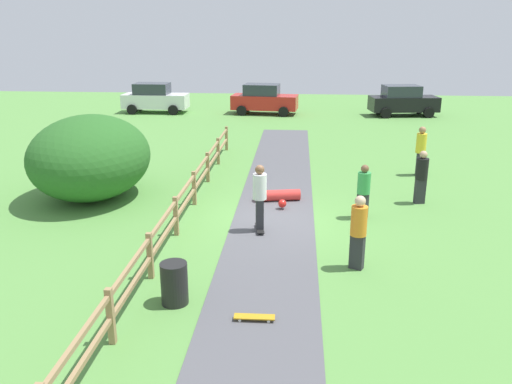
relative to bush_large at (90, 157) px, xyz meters
name	(u,v)px	position (x,y,z in m)	size (l,w,h in m)	color
ground_plane	(273,221)	(6.12, -1.76, -1.38)	(60.00, 60.00, 0.00)	#568E42
asphalt_path	(273,221)	(6.12, -1.76, -1.37)	(2.40, 28.00, 0.02)	#515156
wooden_fence	(186,197)	(3.52, -1.76, -0.71)	(0.12, 18.12, 1.10)	#997A51
bush_large	(90,157)	(0.00, 0.00, 0.00)	(3.83, 4.60, 2.75)	#286023
trash_bin	(174,283)	(4.32, -6.68, -0.93)	(0.56, 0.56, 0.90)	black
skater_riding	(260,194)	(5.77, -2.59, -0.29)	(0.44, 0.82, 1.90)	black
skater_fallen	(278,196)	(6.20, 0.01, -1.18)	(1.48, 1.27, 0.36)	red
skateboard_loose	(254,317)	(6.01, -7.25, -1.29)	(0.80, 0.21, 0.08)	#BF8C19
bystander_yellow	(421,148)	(11.45, 3.64, -0.32)	(0.50, 0.50, 1.89)	#2D2D33
bystander_black	(422,175)	(10.75, 0.23, -0.42)	(0.45, 0.45, 1.74)	#2D2D33
bystander_orange	(358,229)	(8.23, -4.73, -0.38)	(0.51, 0.51, 1.81)	#2D2D33
bystander_green	(364,189)	(8.75, -1.29, -0.48)	(0.54, 0.54, 1.64)	#2D2D33
parked_car_red	(264,99)	(4.55, 17.70, -0.42)	(4.35, 2.33, 1.92)	red
parked_car_black	(403,101)	(13.39, 17.69, -0.42)	(4.38, 2.42, 1.92)	black
parked_car_white	(155,98)	(-2.65, 17.70, -0.42)	(4.20, 2.00, 1.92)	silver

